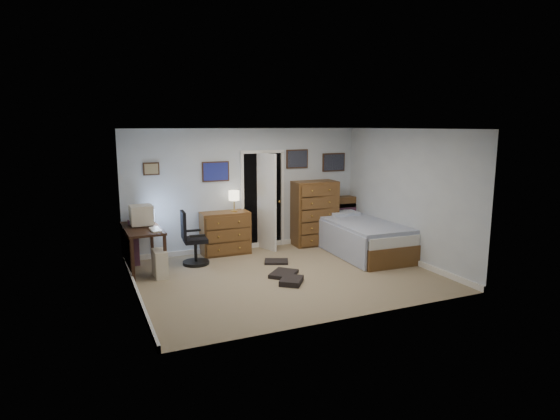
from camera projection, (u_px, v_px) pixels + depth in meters
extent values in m
cube|color=gray|center=(286.00, 276.00, 8.08)|extent=(5.00, 4.00, 0.02)
cube|color=black|center=(142.00, 228.00, 8.31)|extent=(0.65, 1.35, 0.04)
cube|color=black|center=(133.00, 260.00, 7.71)|extent=(0.05, 0.05, 0.73)
cube|color=black|center=(165.00, 256.00, 7.94)|extent=(0.05, 0.05, 0.73)
cube|color=black|center=(123.00, 243.00, 8.83)|extent=(0.05, 0.05, 0.73)
cube|color=black|center=(152.00, 240.00, 9.05)|extent=(0.05, 0.05, 0.73)
cube|color=black|center=(126.00, 249.00, 8.25)|extent=(0.07, 1.24, 0.51)
cube|color=beige|center=(141.00, 215.00, 8.42)|extent=(0.40, 0.38, 0.35)
cube|color=#8CB2F2|center=(153.00, 214.00, 8.50)|extent=(0.02, 0.29, 0.23)
cube|color=beige|center=(142.00, 225.00, 8.45)|extent=(0.26, 0.26, 0.02)
cube|color=beige|center=(155.00, 230.00, 8.06)|extent=(0.17, 0.42, 0.02)
cube|color=beige|center=(160.00, 263.00, 7.99)|extent=(0.22, 0.44, 0.46)
cube|color=black|center=(166.00, 263.00, 8.03)|extent=(0.01, 0.31, 0.36)
cylinder|color=black|center=(196.00, 263.00, 8.73)|extent=(0.52, 0.52, 0.06)
cylinder|color=black|center=(196.00, 252.00, 8.70)|extent=(0.06, 0.06, 0.38)
cube|color=black|center=(195.00, 240.00, 8.66)|extent=(0.44, 0.44, 0.08)
cube|color=black|center=(183.00, 225.00, 8.54)|extent=(0.08, 0.38, 0.52)
cube|color=black|center=(197.00, 236.00, 8.42)|extent=(0.29, 0.07, 0.04)
cube|color=black|center=(193.00, 231.00, 8.84)|extent=(0.29, 0.07, 0.04)
cube|color=maroon|center=(134.00, 243.00, 8.61)|extent=(0.17, 0.17, 0.85)
cube|color=brown|center=(225.00, 233.00, 9.39)|extent=(0.97, 0.50, 0.86)
cylinder|color=gold|center=(234.00, 211.00, 9.39)|extent=(0.13, 0.13, 0.02)
cylinder|color=gold|center=(234.00, 204.00, 9.37)|extent=(0.03, 0.03, 0.26)
cylinder|color=beige|center=(234.00, 196.00, 9.34)|extent=(0.22, 0.22, 0.19)
cube|color=black|center=(257.00, 198.00, 10.11)|extent=(0.90, 0.60, 2.00)
cube|color=white|center=(242.00, 202.00, 9.64)|extent=(0.06, 0.05, 2.00)
cube|color=white|center=(282.00, 199.00, 9.99)|extent=(0.06, 0.05, 2.00)
cube|color=white|center=(262.00, 152.00, 9.63)|extent=(0.96, 0.05, 0.06)
cube|color=white|center=(263.00, 201.00, 9.70)|extent=(0.31, 0.77, 2.00)
sphere|color=gold|center=(279.00, 202.00, 9.69)|extent=(0.06, 0.06, 0.06)
cube|color=brown|center=(314.00, 213.00, 10.11)|extent=(0.97, 0.61, 1.38)
cube|color=brown|center=(341.00, 218.00, 10.55)|extent=(1.11, 0.34, 0.98)
cube|color=black|center=(343.00, 211.00, 10.45)|extent=(1.01, 0.17, 0.33)
cube|color=maroon|center=(343.00, 213.00, 10.45)|extent=(0.88, 0.19, 0.24)
cube|color=brown|center=(363.00, 244.00, 9.41)|extent=(1.18, 2.24, 0.39)
cube|color=white|center=(364.00, 230.00, 9.36)|extent=(1.14, 2.20, 0.20)
cube|color=#4D5D8F|center=(367.00, 225.00, 9.24)|extent=(1.24, 1.91, 0.11)
cube|color=#4D5D8F|center=(340.00, 243.00, 9.08)|extent=(0.11, 1.87, 0.60)
cube|color=#7990C2|center=(344.00, 215.00, 10.09)|extent=(0.62, 0.44, 0.14)
cube|color=#331E11|center=(151.00, 169.00, 8.81)|extent=(0.30, 0.03, 0.24)
cube|color=olive|center=(151.00, 169.00, 8.79)|extent=(0.25, 0.01, 0.19)
cube|color=#331E11|center=(216.00, 172.00, 9.32)|extent=(0.55, 0.03, 0.40)
cube|color=navy|center=(216.00, 172.00, 9.30)|extent=(0.50, 0.01, 0.35)
cube|color=#331E11|center=(297.00, 159.00, 9.99)|extent=(0.50, 0.03, 0.40)
cube|color=black|center=(297.00, 159.00, 9.97)|extent=(0.45, 0.01, 0.35)
cube|color=#331E11|center=(334.00, 162.00, 10.36)|extent=(0.55, 0.03, 0.40)
cube|color=black|center=(334.00, 162.00, 10.34)|extent=(0.50, 0.01, 0.35)
cube|color=black|center=(276.00, 262.00, 8.83)|extent=(0.54, 0.48, 0.04)
cube|color=black|center=(291.00, 281.00, 7.67)|extent=(0.53, 0.55, 0.09)
cube|color=black|center=(284.00, 274.00, 8.06)|extent=(0.62, 0.62, 0.07)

